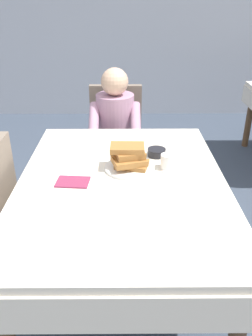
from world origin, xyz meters
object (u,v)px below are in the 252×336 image
object	(u,v)px
plate_breakfast	(130,168)
bowl_butter	(156,152)
chair_diner	(116,134)
fork_left_of_plate	(96,170)
knife_right_of_plate	(164,170)
diner_person	(115,126)
spoon_near_edge	(139,195)
breakfast_stack	(129,157)
cup_coffee	(168,162)
dining_table_main	(122,194)

from	to	relation	value
plate_breakfast	bowl_butter	distance (m)	0.24
chair_diner	fork_left_of_plate	distance (m)	1.09
plate_breakfast	knife_right_of_plate	xyz separation A→B (m)	(0.19, -0.02, -0.01)
diner_person	spoon_near_edge	world-z (taller)	diner_person
chair_diner	breakfast_stack	world-z (taller)	chair_diner
plate_breakfast	cup_coffee	world-z (taller)	cup_coffee
bowl_butter	fork_left_of_plate	xyz separation A→B (m)	(-0.36, -0.19, -0.02)
dining_table_main	plate_breakfast	distance (m)	0.16
dining_table_main	spoon_near_edge	size ratio (longest dim) A/B	10.16
fork_left_of_plate	spoon_near_edge	xyz separation A→B (m)	(0.23, -0.26, 0.00)
plate_breakfast	fork_left_of_plate	xyz separation A→B (m)	(-0.19, -0.02, -0.01)
knife_right_of_plate	spoon_near_edge	bearing A→B (deg)	154.43
plate_breakfast	knife_right_of_plate	bearing A→B (deg)	-6.01
plate_breakfast	spoon_near_edge	bearing A→B (deg)	-81.22
chair_diner	cup_coffee	world-z (taller)	chair_diner
bowl_butter	fork_left_of_plate	world-z (taller)	bowl_butter
diner_person	plate_breakfast	distance (m)	0.90
chair_diner	knife_right_of_plate	size ratio (longest dim) A/B	4.65
diner_person	breakfast_stack	size ratio (longest dim) A/B	5.03
spoon_near_edge	diner_person	bearing A→B (deg)	87.88
knife_right_of_plate	fork_left_of_plate	bearing A→B (deg)	93.34
diner_person	cup_coffee	xyz separation A→B (m)	(0.31, -0.89, 0.11)
diner_person	cup_coffee	bearing A→B (deg)	109.53
spoon_near_edge	chair_diner	bearing A→B (deg)	87.06
dining_table_main	cup_coffee	size ratio (longest dim) A/B	13.49
dining_table_main	knife_right_of_plate	bearing A→B (deg)	23.85
diner_person	spoon_near_edge	distance (m)	1.19
breakfast_stack	bowl_butter	xyz separation A→B (m)	(0.17, 0.17, -0.05)
fork_left_of_plate	spoon_near_edge	size ratio (longest dim) A/B	1.20
dining_table_main	plate_breakfast	size ratio (longest dim) A/B	5.44
bowl_butter	knife_right_of_plate	xyz separation A→B (m)	(0.02, -0.19, -0.02)
diner_person	cup_coffee	world-z (taller)	diner_person
diner_person	fork_left_of_plate	xyz separation A→B (m)	(-0.09, -0.91, 0.07)
chair_diner	breakfast_stack	xyz separation A→B (m)	(0.10, -1.05, 0.29)
diner_person	fork_left_of_plate	bearing A→B (deg)	84.41
diner_person	fork_left_of_plate	size ratio (longest dim) A/B	6.22
plate_breakfast	bowl_butter	world-z (taller)	bowl_butter
cup_coffee	chair_diner	bearing A→B (deg)	106.78
plate_breakfast	cup_coffee	bearing A→B (deg)	1.36
diner_person	knife_right_of_plate	bearing A→B (deg)	107.69
bowl_butter	fork_left_of_plate	size ratio (longest dim) A/B	0.61
fork_left_of_plate	knife_right_of_plate	distance (m)	0.38
spoon_near_edge	breakfast_stack	bearing A→B (deg)	89.81
breakfast_stack	knife_right_of_plate	bearing A→B (deg)	-6.03
chair_diner	spoon_near_edge	bearing A→B (deg)	96.20
fork_left_of_plate	spoon_near_edge	bearing A→B (deg)	-137.24
cup_coffee	spoon_near_edge	distance (m)	0.34
cup_coffee	spoon_near_edge	xyz separation A→B (m)	(-0.17, -0.29, -0.04)
diner_person	breakfast_stack	distance (m)	0.91
chair_diner	fork_left_of_plate	xyz separation A→B (m)	(-0.09, -1.07, 0.21)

